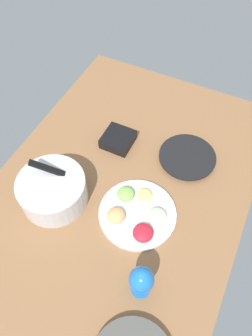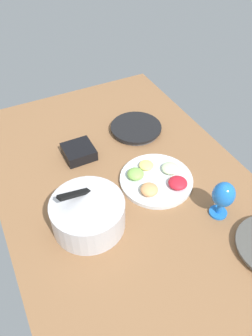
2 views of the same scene
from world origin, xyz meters
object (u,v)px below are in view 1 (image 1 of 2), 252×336
at_px(dinner_plate_right, 187,158).
at_px(square_bowl_black, 118,139).
at_px(fruit_platter, 137,213).
at_px(mixing_bowl, 53,190).
at_px(hurricane_glass_blue, 141,280).

distance_m(dinner_plate_right, square_bowl_black, 0.33).
bearing_deg(square_bowl_black, fruit_platter, -142.05).
distance_m(mixing_bowl, fruit_platter, 0.35).
bearing_deg(dinner_plate_right, square_bowl_black, 98.32).
distance_m(hurricane_glass_blue, square_bowl_black, 0.67).
bearing_deg(hurricane_glass_blue, mixing_bowl, 69.20).
xyz_separation_m(dinner_plate_right, square_bowl_black, (-0.05, 0.32, 0.01)).
height_order(hurricane_glass_blue, square_bowl_black, hurricane_glass_blue).
height_order(dinner_plate_right, square_bowl_black, square_bowl_black).
relative_size(fruit_platter, hurricane_glass_blue, 1.90).
bearing_deg(hurricane_glass_blue, dinner_plate_right, 4.14).
height_order(mixing_bowl, fruit_platter, mixing_bowl).
height_order(dinner_plate_right, hurricane_glass_blue, hurricane_glass_blue).
xyz_separation_m(mixing_bowl, square_bowl_black, (0.38, -0.10, -0.04)).
bearing_deg(mixing_bowl, square_bowl_black, -15.19).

